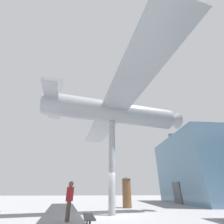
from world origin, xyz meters
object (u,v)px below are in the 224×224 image
Objects in this scene: support_pylon_central at (112,162)px; plaza_bench at (89,218)px; visitor_person at (70,197)px; info_kiosk at (127,191)px; suspended_airplane at (114,112)px.

plaza_bench is (4.04, -1.25, -2.80)m from support_pylon_central.
plaza_bench is at bearing -17.17° from support_pylon_central.
support_pylon_central is 5.07m from plaza_bench.
info_kiosk reaches higher than visitor_person.
info_kiosk is (-6.30, 4.14, 0.21)m from visitor_person.
plaza_bench is at bearing -19.45° from info_kiosk.
suspended_airplane is 7.61m from info_kiosk.
visitor_person is 2.47m from plaza_bench.
support_pylon_central reaches higher than visitor_person.
support_pylon_central is 3.80m from visitor_person.
suspended_airplane is (-0.04, 0.17, 4.16)m from support_pylon_central.
support_pylon_central is 5.04m from info_kiosk.
support_pylon_central is 3.60× the size of plaza_bench.
plaza_bench is (2.07, 1.19, -0.65)m from visitor_person.
suspended_airplane is 9.79× the size of visitor_person.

